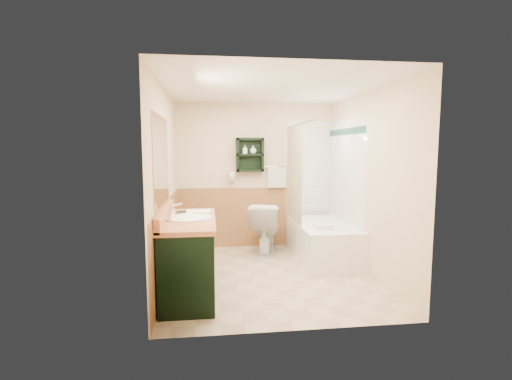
{
  "coord_description": "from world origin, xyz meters",
  "views": [
    {
      "loc": [
        -0.75,
        -4.64,
        1.65
      ],
      "look_at": [
        -0.15,
        0.2,
        1.1
      ],
      "focal_mm": 26.0,
      "sensor_mm": 36.0,
      "label": 1
    }
  ],
  "objects_px": {
    "vanity_book": "(176,205)",
    "vanity": "(189,256)",
    "toilet": "(266,228)",
    "soap_bottle_a": "(245,152)",
    "hair_dryer": "(232,176)",
    "wall_shelf": "(250,155)",
    "bathtub": "(323,241)",
    "soap_bottle_b": "(253,150)"
  },
  "relations": [
    {
      "from": "bathtub",
      "to": "toilet",
      "type": "relative_size",
      "value": 1.85
    },
    {
      "from": "vanity",
      "to": "toilet",
      "type": "bearing_deg",
      "value": 54.31
    },
    {
      "from": "soap_bottle_a",
      "to": "soap_bottle_b",
      "type": "distance_m",
      "value": 0.13
    },
    {
      "from": "wall_shelf",
      "to": "toilet",
      "type": "relative_size",
      "value": 0.68
    },
    {
      "from": "wall_shelf",
      "to": "vanity_book",
      "type": "relative_size",
      "value": 2.61
    },
    {
      "from": "toilet",
      "to": "soap_bottle_a",
      "type": "relative_size",
      "value": 5.8
    },
    {
      "from": "vanity_book",
      "to": "vanity",
      "type": "bearing_deg",
      "value": -66.06
    },
    {
      "from": "vanity",
      "to": "soap_bottle_b",
      "type": "bearing_deg",
      "value": 63.5
    },
    {
      "from": "vanity",
      "to": "bathtub",
      "type": "distance_m",
      "value": 2.24
    },
    {
      "from": "bathtub",
      "to": "vanity_book",
      "type": "relative_size",
      "value": 7.13
    },
    {
      "from": "vanity",
      "to": "toilet",
      "type": "relative_size",
      "value": 1.69
    },
    {
      "from": "vanity",
      "to": "toilet",
      "type": "distance_m",
      "value": 1.89
    },
    {
      "from": "hair_dryer",
      "to": "soap_bottle_b",
      "type": "xyz_separation_m",
      "value": [
        0.35,
        -0.03,
        0.42
      ]
    },
    {
      "from": "wall_shelf",
      "to": "soap_bottle_b",
      "type": "xyz_separation_m",
      "value": [
        0.05,
        -0.01,
        0.07
      ]
    },
    {
      "from": "vanity",
      "to": "soap_bottle_b",
      "type": "distance_m",
      "value": 2.43
    },
    {
      "from": "vanity_book",
      "to": "soap_bottle_a",
      "type": "height_order",
      "value": "soap_bottle_a"
    },
    {
      "from": "wall_shelf",
      "to": "soap_bottle_b",
      "type": "distance_m",
      "value": 0.09
    },
    {
      "from": "toilet",
      "to": "hair_dryer",
      "type": "bearing_deg",
      "value": -23.27
    },
    {
      "from": "toilet",
      "to": "soap_bottle_b",
      "type": "height_order",
      "value": "soap_bottle_b"
    },
    {
      "from": "toilet",
      "to": "vanity",
      "type": "bearing_deg",
      "value": 69.2
    },
    {
      "from": "toilet",
      "to": "soap_bottle_a",
      "type": "xyz_separation_m",
      "value": [
        -0.29,
        0.37,
        1.2
      ]
    },
    {
      "from": "wall_shelf",
      "to": "soap_bottle_a",
      "type": "xyz_separation_m",
      "value": [
        -0.08,
        -0.01,
        0.05
      ]
    },
    {
      "from": "bathtub",
      "to": "soap_bottle_a",
      "type": "relative_size",
      "value": 10.72
    },
    {
      "from": "hair_dryer",
      "to": "vanity_book",
      "type": "height_order",
      "value": "hair_dryer"
    },
    {
      "from": "vanity",
      "to": "bathtub",
      "type": "relative_size",
      "value": 0.92
    },
    {
      "from": "bathtub",
      "to": "soap_bottle_b",
      "type": "height_order",
      "value": "soap_bottle_b"
    },
    {
      "from": "bathtub",
      "to": "toilet",
      "type": "bearing_deg",
      "value": 154.25
    },
    {
      "from": "toilet",
      "to": "soap_bottle_a",
      "type": "bearing_deg",
      "value": -37.39
    },
    {
      "from": "toilet",
      "to": "soap_bottle_a",
      "type": "distance_m",
      "value": 1.29
    },
    {
      "from": "vanity_book",
      "to": "soap_bottle_b",
      "type": "bearing_deg",
      "value": 52.39
    },
    {
      "from": "soap_bottle_a",
      "to": "toilet",
      "type": "bearing_deg",
      "value": -52.28
    },
    {
      "from": "bathtub",
      "to": "vanity_book",
      "type": "distance_m",
      "value": 2.34
    },
    {
      "from": "bathtub",
      "to": "vanity_book",
      "type": "xyz_separation_m",
      "value": [
        -2.08,
        -0.81,
        0.71
      ]
    },
    {
      "from": "hair_dryer",
      "to": "bathtub",
      "type": "height_order",
      "value": "hair_dryer"
    },
    {
      "from": "wall_shelf",
      "to": "toilet",
      "type": "xyz_separation_m",
      "value": [
        0.21,
        -0.37,
        -1.15
      ]
    },
    {
      "from": "vanity",
      "to": "bathtub",
      "type": "bearing_deg",
      "value": 30.73
    },
    {
      "from": "toilet",
      "to": "soap_bottle_b",
      "type": "distance_m",
      "value": 1.28
    },
    {
      "from": "toilet",
      "to": "vanity_book",
      "type": "bearing_deg",
      "value": 58.3
    },
    {
      "from": "hair_dryer",
      "to": "soap_bottle_a",
      "type": "xyz_separation_m",
      "value": [
        0.22,
        -0.03,
        0.4
      ]
    },
    {
      "from": "vanity",
      "to": "bathtub",
      "type": "height_order",
      "value": "vanity"
    },
    {
      "from": "toilet",
      "to": "wall_shelf",
      "type": "bearing_deg",
      "value": -46.04
    },
    {
      "from": "bathtub",
      "to": "soap_bottle_b",
      "type": "relative_size",
      "value": 11.07
    }
  ]
}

